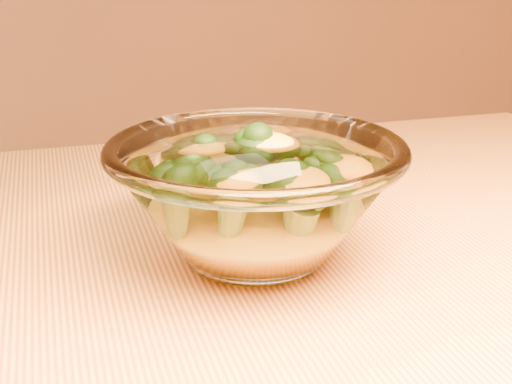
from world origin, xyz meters
TOP-DOWN VIEW (x-y plane):
  - glass_bowl at (0.10, 0.02)m, footprint 0.24×0.24m
  - cheese_sauce at (0.10, 0.02)m, footprint 0.13×0.13m
  - broccoli_heap at (0.10, 0.03)m, footprint 0.15×0.15m

SIDE VIEW (x-z plane):
  - cheese_sauce at x=0.10m, z-range 0.76..0.80m
  - glass_bowl at x=0.10m, z-range 0.75..0.86m
  - broccoli_heap at x=0.10m, z-range 0.78..0.86m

